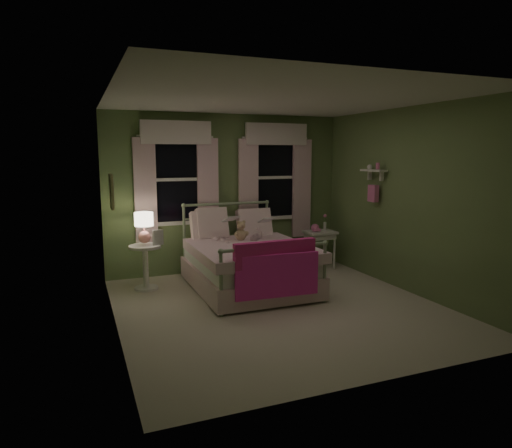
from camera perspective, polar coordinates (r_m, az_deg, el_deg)
name	(u,v)px	position (r m, az deg, el deg)	size (l,w,h in m)	color
room_shell	(280,207)	(5.68, 2.97, 2.19)	(4.20, 4.20, 4.20)	beige
bed	(247,263)	(6.66, -1.12, -4.90)	(1.58, 2.04, 1.18)	white
pink_throw	(276,263)	(5.70, 2.53, -4.84)	(1.10, 0.19, 0.71)	#D5297D
child_left	(220,223)	(6.87, -4.55, 0.12)	(0.26, 0.17, 0.70)	#F7D1DD
child_right	(254,222)	(7.06, -0.20, 0.30)	(0.33, 0.26, 0.68)	#F7D1DD
book_left	(225,223)	(6.63, -3.91, 0.18)	(0.20, 0.27, 0.03)	beige
book_right	(261,223)	(6.83, 0.57, 0.08)	(0.20, 0.27, 0.02)	beige
teddy_bear	(241,232)	(6.83, -1.90, -1.00)	(0.23, 0.18, 0.31)	tan
nightstand_left	(145,261)	(6.80, -13.66, -4.50)	(0.46, 0.46, 0.65)	white
table_lamp	(144,224)	(6.70, -13.83, -0.04)	(0.27, 0.27, 0.45)	pink
book_nightstand	(153,245)	(6.69, -12.79, -2.60)	(0.16, 0.22, 0.02)	beige
nightstand_right	(320,237)	(7.86, 8.01, -1.59)	(0.50, 0.40, 0.64)	white
pink_toy	(315,228)	(7.78, 7.41, -0.50)	(0.14, 0.20, 0.14)	pink
bud_vase	(325,222)	(7.92, 8.62, 0.23)	(0.06, 0.06, 0.28)	white
window_left	(177,175)	(7.32, -9.86, 6.06)	(1.34, 0.13, 1.96)	black
window_right	(275,173)	(7.85, 2.45, 6.35)	(1.34, 0.13, 1.96)	black
wall_shelf	(373,182)	(7.23, 14.47, 5.10)	(0.15, 0.50, 0.60)	white
framed_picture	(112,192)	(5.76, -17.61, 3.88)	(0.03, 0.32, 0.42)	beige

